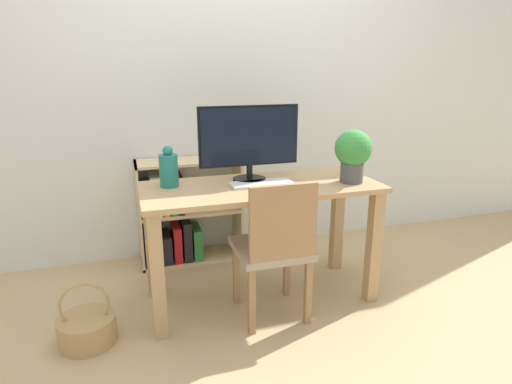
# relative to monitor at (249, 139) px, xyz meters

# --- Properties ---
(ground_plane) EXTENTS (10.00, 10.00, 0.00)m
(ground_plane) POSITION_rel_monitor_xyz_m (0.04, -0.11, -0.98)
(ground_plane) COLOR tan
(wall_back) EXTENTS (8.00, 0.05, 2.60)m
(wall_back) POSITION_rel_monitor_xyz_m (0.04, 0.75, 0.32)
(wall_back) COLOR silver
(wall_back) RESTS_ON ground_plane
(desk) EXTENTS (1.37, 0.58, 0.73)m
(desk) POSITION_rel_monitor_xyz_m (0.04, -0.11, -0.40)
(desk) COLOR tan
(desk) RESTS_ON ground_plane
(monitor) EXTENTS (0.60, 0.20, 0.45)m
(monitor) POSITION_rel_monitor_xyz_m (0.00, 0.00, 0.00)
(monitor) COLOR black
(monitor) RESTS_ON desk
(keyboard) EXTENTS (0.36, 0.14, 0.02)m
(keyboard) POSITION_rel_monitor_xyz_m (0.04, -0.11, -0.24)
(keyboard) COLOR silver
(keyboard) RESTS_ON desk
(vase) EXTENTS (0.11, 0.11, 0.24)m
(vase) POSITION_rel_monitor_xyz_m (-0.47, 0.01, -0.15)
(vase) COLOR #1E7266
(vase) RESTS_ON desk
(potted_plant) EXTENTS (0.21, 0.21, 0.31)m
(potted_plant) POSITION_rel_monitor_xyz_m (0.56, -0.21, -0.07)
(potted_plant) COLOR #4C4C51
(potted_plant) RESTS_ON desk
(chair) EXTENTS (0.40, 0.40, 0.83)m
(chair) POSITION_rel_monitor_xyz_m (0.04, -0.36, -0.53)
(chair) COLOR #9E937F
(chair) RESTS_ON ground_plane
(bookshelf) EXTENTS (0.73, 0.28, 0.75)m
(bookshelf) POSITION_rel_monitor_xyz_m (-0.39, 0.57, -0.65)
(bookshelf) COLOR #D8BC8C
(bookshelf) RESTS_ON ground_plane
(basket) EXTENTS (0.29, 0.29, 0.34)m
(basket) POSITION_rel_monitor_xyz_m (-0.96, -0.28, -0.90)
(basket) COLOR tan
(basket) RESTS_ON ground_plane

